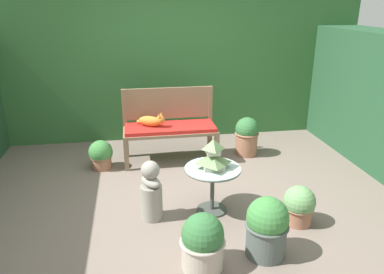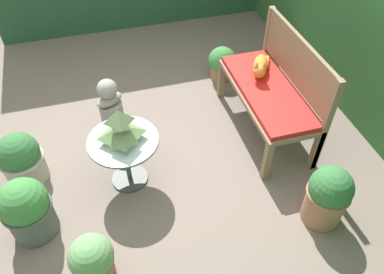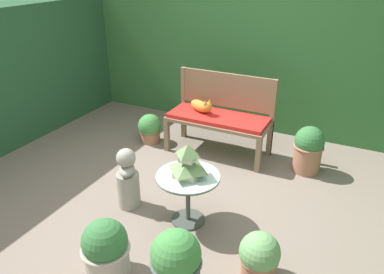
# 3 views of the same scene
# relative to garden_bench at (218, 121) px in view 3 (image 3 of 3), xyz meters

# --- Properties ---
(ground) EXTENTS (30.00, 30.00, 0.00)m
(ground) POSITION_rel_garden_bench_xyz_m (0.05, -1.11, -0.46)
(ground) COLOR #75665B
(foliage_hedge_back) EXTENTS (6.40, 1.08, 2.23)m
(foliage_hedge_back) POSITION_rel_garden_bench_xyz_m (0.05, 1.50, 0.66)
(foliage_hedge_back) COLOR #336633
(foliage_hedge_back) RESTS_ON ground
(foliage_hedge_left) EXTENTS (0.70, 3.68, 1.79)m
(foliage_hedge_left) POSITION_rel_garden_bench_xyz_m (-2.80, -0.88, 0.44)
(foliage_hedge_left) COLOR #234C2D
(foliage_hedge_left) RESTS_ON ground
(garden_bench) EXTENTS (1.30, 0.54, 0.53)m
(garden_bench) POSITION_rel_garden_bench_xyz_m (0.00, 0.00, 0.00)
(garden_bench) COLOR #7F664C
(garden_bench) RESTS_ON ground
(bench_backrest) EXTENTS (1.30, 0.06, 1.01)m
(bench_backrest) POSITION_rel_garden_bench_xyz_m (0.00, 0.25, 0.26)
(bench_backrest) COLOR #7F664C
(bench_backrest) RESTS_ON ground
(cat) EXTENTS (0.39, 0.32, 0.21)m
(cat) POSITION_rel_garden_bench_xyz_m (-0.25, 0.02, 0.15)
(cat) COLOR orange
(cat) RESTS_ON garden_bench
(patio_table) EXTENTS (0.60, 0.60, 0.51)m
(patio_table) POSITION_rel_garden_bench_xyz_m (0.30, -1.44, -0.05)
(patio_table) COLOR #424742
(patio_table) RESTS_ON ground
(pagoda_birdhouse) EXTENTS (0.30, 0.30, 0.32)m
(pagoda_birdhouse) POSITION_rel_garden_bench_xyz_m (0.30, -1.44, 0.19)
(pagoda_birdhouse) COLOR beige
(pagoda_birdhouse) RESTS_ON patio_table
(garden_bust) EXTENTS (0.27, 0.31, 0.66)m
(garden_bust) POSITION_rel_garden_bench_xyz_m (-0.36, -1.48, -0.15)
(garden_bust) COLOR gray
(garden_bust) RESTS_ON ground
(potted_plant_hedge_corner) EXTENTS (0.39, 0.39, 0.57)m
(potted_plant_hedge_corner) POSITION_rel_garden_bench_xyz_m (0.62, -2.26, -0.17)
(potted_plant_hedge_corner) COLOR #4C5651
(potted_plant_hedge_corner) RESTS_ON ground
(potted_plant_patio_mid) EXTENTS (0.33, 0.33, 0.41)m
(potted_plant_patio_mid) POSITION_rel_garden_bench_xyz_m (1.12, -1.82, -0.25)
(potted_plant_patio_mid) COLOR #9E664C
(potted_plant_patio_mid) RESTS_ON ground
(potted_plant_table_near) EXTENTS (0.33, 0.33, 0.40)m
(potted_plant_table_near) POSITION_rel_garden_bench_xyz_m (-0.97, -0.11, -0.26)
(potted_plant_table_near) COLOR #9E664C
(potted_plant_table_near) RESTS_ON ground
(potted_plant_bench_left) EXTENTS (0.36, 0.36, 0.58)m
(potted_plant_bench_left) POSITION_rel_garden_bench_xyz_m (1.14, 0.04, -0.16)
(potted_plant_bench_left) COLOR #9E664C
(potted_plant_bench_left) RESTS_ON ground
(potted_plant_path_edge) EXTENTS (0.40, 0.40, 0.51)m
(potted_plant_path_edge) POSITION_rel_garden_bench_xyz_m (0.02, -2.33, -0.21)
(potted_plant_path_edge) COLOR #ADA393
(potted_plant_path_edge) RESTS_ON ground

